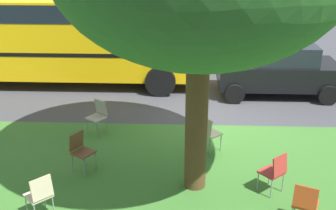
{
  "coord_description": "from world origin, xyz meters",
  "views": [
    {
      "loc": [
        0.89,
        10.5,
        4.88
      ],
      "look_at": [
        1.26,
        1.33,
        1.05
      ],
      "focal_mm": 44.91,
      "sensor_mm": 36.0,
      "label": 1
    }
  ],
  "objects_px": {
    "parked_car": "(279,69)",
    "school_bus": "(43,31)",
    "chair_0": "(209,131)",
    "chair_2": "(98,114)",
    "chair_5": "(81,149)",
    "chair_3": "(305,202)",
    "chair_4": "(275,170)",
    "chair_1": "(40,193)"
  },
  "relations": [
    {
      "from": "chair_0",
      "to": "school_bus",
      "type": "relative_size",
      "value": 0.08
    },
    {
      "from": "parked_car",
      "to": "chair_3",
      "type": "bearing_deg",
      "value": 82.79
    },
    {
      "from": "chair_1",
      "to": "chair_2",
      "type": "relative_size",
      "value": 1.0
    },
    {
      "from": "chair_0",
      "to": "chair_5",
      "type": "xyz_separation_m",
      "value": [
        2.81,
        0.96,
        0.0
      ]
    },
    {
      "from": "chair_1",
      "to": "chair_3",
      "type": "relative_size",
      "value": 1.0
    },
    {
      "from": "parked_car",
      "to": "school_bus",
      "type": "height_order",
      "value": "school_bus"
    },
    {
      "from": "parked_car",
      "to": "chair_0",
      "type": "bearing_deg",
      "value": 58.61
    },
    {
      "from": "chair_0",
      "to": "parked_car",
      "type": "relative_size",
      "value": 0.24
    },
    {
      "from": "chair_0",
      "to": "chair_3",
      "type": "relative_size",
      "value": 1.0
    },
    {
      "from": "chair_5",
      "to": "parked_car",
      "type": "height_order",
      "value": "parked_car"
    },
    {
      "from": "chair_4",
      "to": "parked_car",
      "type": "bearing_deg",
      "value": -101.78
    },
    {
      "from": "chair_1",
      "to": "chair_3",
      "type": "height_order",
      "value": "same"
    },
    {
      "from": "chair_1",
      "to": "parked_car",
      "type": "distance_m",
      "value": 8.57
    },
    {
      "from": "chair_1",
      "to": "parked_car",
      "type": "xyz_separation_m",
      "value": [
        -5.53,
        -6.54,
        0.32
      ]
    },
    {
      "from": "chair_0",
      "to": "chair_5",
      "type": "distance_m",
      "value": 2.97
    },
    {
      "from": "chair_4",
      "to": "school_bus",
      "type": "relative_size",
      "value": 0.08
    },
    {
      "from": "school_bus",
      "to": "chair_3",
      "type": "bearing_deg",
      "value": 132.31
    },
    {
      "from": "chair_2",
      "to": "chair_3",
      "type": "bearing_deg",
      "value": 140.26
    },
    {
      "from": "chair_3",
      "to": "parked_car",
      "type": "height_order",
      "value": "parked_car"
    },
    {
      "from": "chair_3",
      "to": "chair_4",
      "type": "xyz_separation_m",
      "value": [
        0.33,
        -1.03,
        0.0
      ]
    },
    {
      "from": "chair_3",
      "to": "school_bus",
      "type": "height_order",
      "value": "school_bus"
    },
    {
      "from": "chair_1",
      "to": "chair_2",
      "type": "bearing_deg",
      "value": -95.9
    },
    {
      "from": "chair_0",
      "to": "chair_2",
      "type": "height_order",
      "value": "same"
    },
    {
      "from": "chair_3",
      "to": "parked_car",
      "type": "relative_size",
      "value": 0.24
    },
    {
      "from": "chair_2",
      "to": "chair_4",
      "type": "xyz_separation_m",
      "value": [
        -4.0,
        2.57,
        0.0
      ]
    },
    {
      "from": "chair_0",
      "to": "chair_3",
      "type": "bearing_deg",
      "value": 119.59
    },
    {
      "from": "chair_2",
      "to": "chair_3",
      "type": "height_order",
      "value": "same"
    },
    {
      "from": "chair_1",
      "to": "school_bus",
      "type": "relative_size",
      "value": 0.08
    },
    {
      "from": "chair_3",
      "to": "school_bus",
      "type": "relative_size",
      "value": 0.08
    },
    {
      "from": "chair_4",
      "to": "parked_car",
      "type": "distance_m",
      "value": 5.71
    },
    {
      "from": "parked_car",
      "to": "school_bus",
      "type": "distance_m",
      "value": 7.83
    },
    {
      "from": "chair_4",
      "to": "chair_5",
      "type": "height_order",
      "value": "same"
    },
    {
      "from": "chair_0",
      "to": "chair_2",
      "type": "bearing_deg",
      "value": -17.6
    },
    {
      "from": "chair_0",
      "to": "chair_3",
      "type": "xyz_separation_m",
      "value": [
        -1.54,
        2.71,
        0.0
      ]
    },
    {
      "from": "chair_3",
      "to": "chair_4",
      "type": "bearing_deg",
      "value": -72.35
    },
    {
      "from": "chair_2",
      "to": "parked_car",
      "type": "xyz_separation_m",
      "value": [
        -5.16,
        -3.01,
        0.32
      ]
    },
    {
      "from": "chair_1",
      "to": "chair_4",
      "type": "height_order",
      "value": "same"
    },
    {
      "from": "chair_2",
      "to": "school_bus",
      "type": "height_order",
      "value": "school_bus"
    },
    {
      "from": "chair_3",
      "to": "chair_0",
      "type": "bearing_deg",
      "value": -60.41
    },
    {
      "from": "chair_0",
      "to": "chair_1",
      "type": "distance_m",
      "value": 4.11
    },
    {
      "from": "chair_0",
      "to": "parked_car",
      "type": "height_order",
      "value": "parked_car"
    },
    {
      "from": "school_bus",
      "to": "chair_2",
      "type": "bearing_deg",
      "value": 122.8
    }
  ]
}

